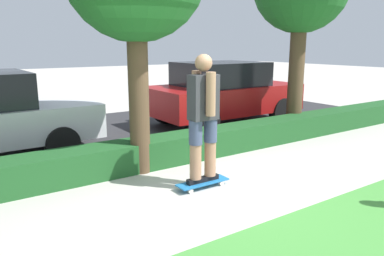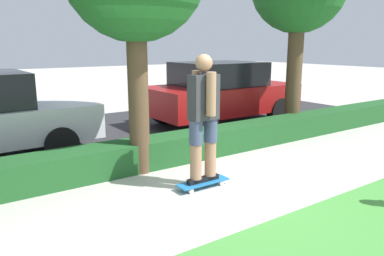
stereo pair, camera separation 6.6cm
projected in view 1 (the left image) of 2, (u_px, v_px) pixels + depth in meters
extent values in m
plane|color=#BCB7AD|center=(217.00, 194.00, 5.18)|extent=(60.00, 60.00, 0.00)
cube|color=#2D2D30|center=(105.00, 134.00, 8.58)|extent=(15.89, 5.00, 0.01)
cube|color=#1E5123|center=(160.00, 151.00, 6.42)|extent=(15.89, 0.60, 0.47)
cube|color=#1E6BAD|center=(203.00, 182.00, 5.39)|extent=(0.80, 0.24, 0.02)
cylinder|color=silver|center=(221.00, 183.00, 5.47)|extent=(0.07, 0.04, 0.07)
cylinder|color=silver|center=(214.00, 180.00, 5.62)|extent=(0.07, 0.04, 0.07)
cylinder|color=silver|center=(191.00, 191.00, 5.18)|extent=(0.07, 0.04, 0.07)
cylinder|color=silver|center=(184.00, 187.00, 5.32)|extent=(0.07, 0.04, 0.07)
cube|color=black|center=(195.00, 181.00, 5.31)|extent=(0.26, 0.09, 0.07)
cylinder|color=#A37556|center=(196.00, 150.00, 5.21)|extent=(0.16, 0.16, 0.84)
cylinder|color=#3D4766|center=(196.00, 132.00, 5.15)|extent=(0.19, 0.19, 0.34)
cube|color=black|center=(210.00, 177.00, 5.45)|extent=(0.26, 0.09, 0.07)
cylinder|color=#A37556|center=(210.00, 147.00, 5.35)|extent=(0.16, 0.16, 0.84)
cylinder|color=#3D4766|center=(210.00, 130.00, 5.29)|extent=(0.19, 0.19, 0.34)
cube|color=#333338|center=(203.00, 97.00, 5.12)|extent=(0.40, 0.22, 0.62)
cylinder|color=#A37556|center=(211.00, 94.00, 4.97)|extent=(0.13, 0.13, 0.58)
cylinder|color=#A37556|center=(196.00, 92.00, 5.24)|extent=(0.13, 0.13, 0.58)
sphere|color=#A37556|center=(204.00, 63.00, 5.01)|extent=(0.24, 0.24, 0.24)
cylinder|color=brown|center=(139.00, 94.00, 5.81)|extent=(0.32, 0.32, 2.52)
cylinder|color=brown|center=(296.00, 74.00, 8.51)|extent=(0.35, 0.35, 2.72)
cylinder|color=black|center=(62.00, 143.00, 6.66)|extent=(0.61, 0.24, 0.61)
cylinder|color=black|center=(39.00, 125.00, 8.13)|extent=(0.61, 0.24, 0.61)
cube|color=maroon|center=(223.00, 98.00, 9.58)|extent=(3.90, 1.93, 0.67)
cube|color=black|center=(220.00, 74.00, 9.38)|extent=(2.03, 1.69, 0.58)
cylinder|color=black|center=(281.00, 111.00, 9.60)|extent=(0.68, 0.23, 0.68)
cylinder|color=black|center=(237.00, 103.00, 11.02)|extent=(0.68, 0.23, 0.68)
cylinder|color=black|center=(205.00, 122.00, 8.29)|extent=(0.68, 0.23, 0.68)
cylinder|color=black|center=(166.00, 110.00, 9.70)|extent=(0.68, 0.23, 0.68)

